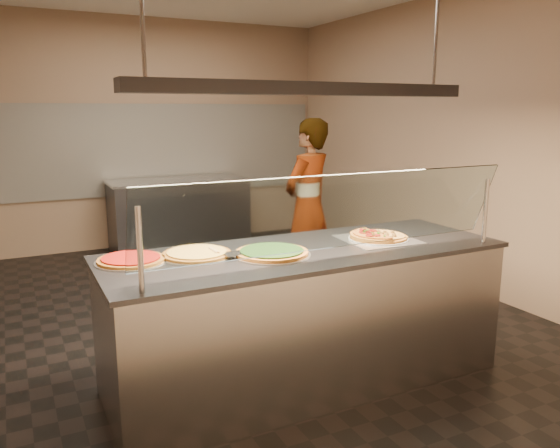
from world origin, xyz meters
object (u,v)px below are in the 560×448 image
pizza_spinach (272,252)px  worker (308,204)px  serving_counter (306,316)px  half_pizza_pepperoni (367,236)px  half_pizza_sausage (389,234)px  pizza_tomato (131,259)px  sneeze_guard (335,213)px  perforated_tray (378,239)px  prep_table (179,214)px  heat_lamp_housing (308,89)px  pizza_cheese (197,253)px  pizza_spatula (222,252)px

pizza_spinach → worker: bearing=54.7°
serving_counter → half_pizza_pepperoni: (0.48, 0.00, 0.50)m
half_pizza_sausage → pizza_tomato: size_ratio=0.96×
sneeze_guard → pizza_spinach: size_ratio=4.93×
perforated_tray → worker: 1.84m
prep_table → heat_lamp_housing: bearing=-94.0°
pizza_cheese → sneeze_guard: bearing=-35.9°
half_pizza_sausage → pizza_cheese: 1.37m
half_pizza_sausage → pizza_tomato: 1.77m
prep_table → sneeze_guard: bearing=-93.7°
pizza_spatula → heat_lamp_housing: 1.14m
sneeze_guard → worker: worker is taller
pizza_spatula → prep_table: pizza_spatula is taller
serving_counter → pizza_cheese: size_ratio=5.83×
serving_counter → heat_lamp_housing: heat_lamp_housing is taller
sneeze_guard → prep_table: sneeze_guard is taller
prep_table → half_pizza_sausage: bearing=-84.3°
sneeze_guard → worker: bearing=64.4°
perforated_tray → half_pizza_pepperoni: half_pizza_pepperoni is taller
perforated_tray → pizza_tomato: size_ratio=1.19×
pizza_cheese → pizza_tomato: (-0.40, 0.04, -0.00)m
worker → heat_lamp_housing: (-1.02, -1.79, 1.08)m
serving_counter → half_pizza_pepperoni: size_ratio=6.52×
half_pizza_sausage → worker: bearing=78.9°
half_pizza_pepperoni → pizza_spinach: bearing=-177.1°
perforated_tray → prep_table: perforated_tray is taller
pizza_cheese → worker: size_ratio=0.26×
pizza_spinach → prep_table: 4.02m
pizza_cheese → pizza_tomato: 0.40m
half_pizza_pepperoni → pizza_spatula: size_ratio=1.74×
sneeze_guard → half_pizza_pepperoni: size_ratio=5.93×
sneeze_guard → pizza_spinach: sneeze_guard is taller
pizza_spinach → worker: worker is taller
pizza_spinach → pizza_spatula: pizza_spatula is taller
prep_table → half_pizza_pepperoni: bearing=-87.0°
sneeze_guard → pizza_tomato: (-1.09, 0.54, -0.28)m
pizza_tomato → perforated_tray: bearing=-6.8°
sneeze_guard → worker: 2.39m
pizza_cheese → heat_lamp_housing: 1.23m
sneeze_guard → half_pizza_pepperoni: bearing=35.8°
prep_table → perforated_tray: bearing=-85.6°
serving_counter → perforated_tray: size_ratio=5.23×
half_pizza_pepperoni → heat_lamp_housing: (-0.48, -0.00, 0.99)m
sneeze_guard → pizza_spatula: bearing=142.9°
pizza_spatula → half_pizza_pepperoni: bearing=-4.1°
perforated_tray → pizza_cheese: bearing=172.9°
pizza_tomato → worker: 2.64m
perforated_tray → pizza_spatula: pizza_spatula is taller
pizza_tomato → worker: worker is taller
pizza_tomato → pizza_spinach: bearing=-15.9°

